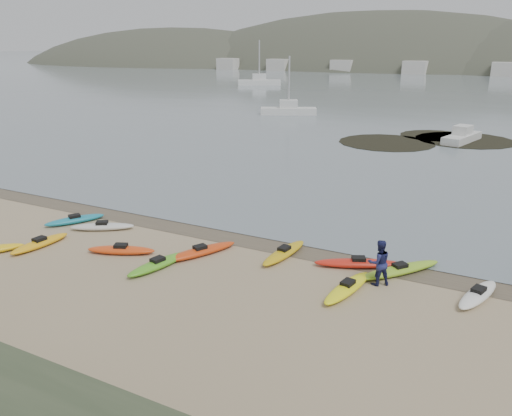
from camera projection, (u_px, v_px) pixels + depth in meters
The scene contains 8 objects.
ground at pixel (256, 237), 24.17m from camera, with size 600.00×600.00×0.00m, color tan.
wet_sand at pixel (253, 239), 23.91m from camera, with size 60.00×60.00×0.00m, color brown.
water at pixel (502, 61), 277.67m from camera, with size 1200.00×1200.00×0.00m, color slate.
kayaks at pixel (208, 255), 21.76m from camera, with size 21.91×9.79×0.34m.
person_east at pixel (379, 263), 19.17m from camera, with size 0.89×0.70×1.84m, color navy.
kelp_mats at pixel (430, 140), 48.54m from camera, with size 15.60×13.97×0.04m.
moored_boats at pixel (494, 94), 87.08m from camera, with size 108.41×85.16×1.34m.
far_town at pixel (504, 69), 143.47m from camera, with size 199.00×5.00×4.00m.
Camera 1 is at (10.28, -20.03, 8.91)m, focal length 35.00 mm.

